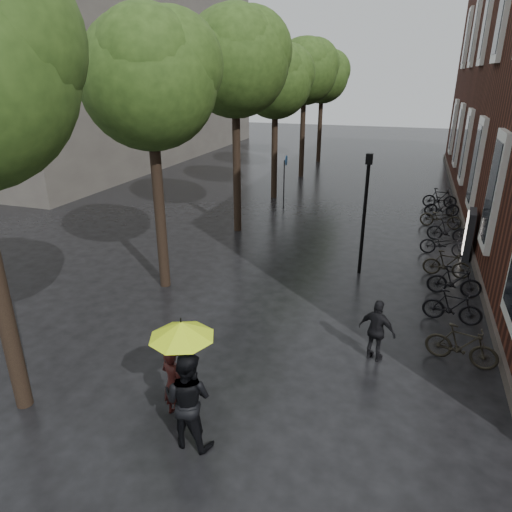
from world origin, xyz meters
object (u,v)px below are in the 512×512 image
at_px(ad_lightbox, 469,234).
at_px(lamp_post, 365,203).
at_px(parked_bicycles, 446,241).
at_px(person_black, 188,400).
at_px(pedestrian_walking, 377,331).
at_px(person_burgundy, 173,383).

bearing_deg(ad_lightbox, lamp_post, -136.11).
bearing_deg(ad_lightbox, parked_bicycles, 171.31).
xyz_separation_m(parked_bicycles, lamp_post, (-2.84, -2.99, 1.98)).
relative_size(person_black, pedestrian_walking, 1.24).
relative_size(person_black, ad_lightbox, 1.08).
bearing_deg(parked_bicycles, person_burgundy, -115.75).
distance_m(person_black, lamp_post, 9.19).
distance_m(person_burgundy, pedestrian_walking, 4.81).
distance_m(person_black, pedestrian_walking, 4.81).
bearing_deg(parked_bicycles, person_black, -112.22).
bearing_deg(person_burgundy, pedestrian_walking, -119.36).
bearing_deg(person_black, pedestrian_walking, -124.95).
xyz_separation_m(person_burgundy, parked_bicycles, (5.44, 11.28, -0.29)).
xyz_separation_m(pedestrian_walking, parked_bicycles, (1.89, 8.04, -0.29)).
height_order(ad_lightbox, lamp_post, lamp_post).
height_order(person_burgundy, ad_lightbox, ad_lightbox).
relative_size(person_burgundy, person_black, 0.80).
bearing_deg(parked_bicycles, pedestrian_walking, -103.20).
bearing_deg(ad_lightbox, person_burgundy, -113.39).
relative_size(parked_bicycles, lamp_post, 3.72).
bearing_deg(pedestrian_walking, parked_bicycles, -82.90).
bearing_deg(person_burgundy, parked_bicycles, -97.46).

